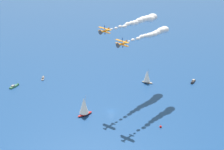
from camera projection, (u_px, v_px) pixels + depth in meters
ground_plane at (111, 111)px, 167.00m from camera, size 2000.00×2000.00×0.00m
motorboat_near_centre at (15, 86)px, 195.42m from camera, size 6.05×5.93×1.96m
sailboat_inshore at (147, 77)px, 199.60m from camera, size 6.38×6.46×9.16m
motorboat_offshore at (43, 78)px, 207.19m from camera, size 5.73×2.61×1.61m
sailboat_ahead at (84, 107)px, 161.09m from camera, size 5.88×8.53×10.65m
motorboat_mid_cluster at (193, 82)px, 201.68m from camera, size 5.64×5.53×1.82m
marker_buoy at (161, 127)px, 152.02m from camera, size 1.10×1.10×2.10m
biplane_lead at (122, 44)px, 149.16m from camera, size 6.86×6.94×3.61m
wingwalker_lead at (122, 39)px, 148.26m from camera, size 0.83×0.57×1.77m
smoke_trail_lead at (157, 32)px, 169.52m from camera, size 20.66×30.89×4.07m
biplane_wingman at (104, 31)px, 159.04m from camera, size 6.86×6.94×3.61m
wingwalker_wingman at (105, 26)px, 158.14m from camera, size 0.83×0.57×1.77m
smoke_trail_wingman at (145, 20)px, 183.37m from camera, size 25.50×36.63×4.75m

